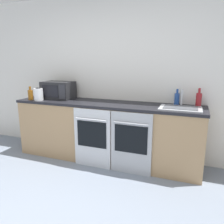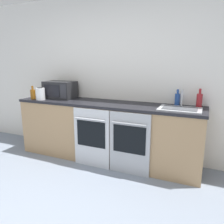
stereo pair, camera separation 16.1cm
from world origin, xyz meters
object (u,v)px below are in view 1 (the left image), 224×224
(kettle, at_px, (38,94))
(sink, at_px, (181,108))
(bottle_red, at_px, (199,99))
(bottle_amber, at_px, (30,94))
(bottle_blue, at_px, (177,98))
(oven_left, at_px, (92,138))
(microwave, at_px, (58,90))
(oven_right, at_px, (131,143))

(kettle, distance_m, sink, 2.22)
(bottle_red, height_order, bottle_amber, bottle_red)
(bottle_blue, bearing_deg, sink, -75.43)
(bottle_red, relative_size, sink, 0.47)
(oven_left, height_order, microwave, microwave)
(microwave, bearing_deg, sink, -3.58)
(oven_right, relative_size, sink, 1.62)
(oven_right, relative_size, bottle_amber, 4.01)
(oven_left, bearing_deg, sink, 12.36)
(oven_left, bearing_deg, bottle_blue, 26.10)
(sink, bearing_deg, kettle, -176.16)
(kettle, bearing_deg, bottle_amber, 176.22)
(bottle_amber, height_order, sink, sink)
(bottle_red, distance_m, bottle_amber, 2.63)
(bottle_amber, height_order, bottle_blue, bottle_blue)
(oven_right, bearing_deg, bottle_amber, 175.93)
(microwave, xyz_separation_m, sink, (2.01, -0.13, -0.13))
(oven_right, bearing_deg, sink, 23.46)
(oven_left, bearing_deg, bottle_amber, 173.90)
(oven_left, relative_size, microwave, 1.73)
(oven_right, height_order, kettle, kettle)
(bottle_amber, xyz_separation_m, kettle, (0.17, -0.01, 0.01))
(bottle_amber, bearing_deg, sink, 3.29)
(bottle_blue, relative_size, kettle, 1.11)
(bottle_red, xyz_separation_m, kettle, (-2.43, -0.40, -0.00))
(microwave, height_order, kettle, microwave)
(oven_right, height_order, bottle_red, bottle_red)
(oven_left, height_order, kettle, kettle)
(oven_left, bearing_deg, oven_right, 0.00)
(microwave, distance_m, bottle_blue, 1.95)
(oven_left, relative_size, oven_right, 1.00)
(oven_left, bearing_deg, microwave, 154.40)
(oven_right, bearing_deg, oven_left, 180.00)
(bottle_amber, xyz_separation_m, bottle_blue, (2.31, 0.42, 0.00))
(sink, bearing_deg, oven_left, -167.64)
(oven_right, distance_m, bottle_blue, 0.96)
(bottle_blue, distance_m, sink, 0.31)
(oven_right, xyz_separation_m, bottle_amber, (-1.78, 0.13, 0.57))
(bottle_amber, bearing_deg, bottle_red, 8.43)
(oven_left, bearing_deg, kettle, 173.50)
(bottle_blue, xyz_separation_m, kettle, (-2.13, -0.44, 0.01))
(bottle_blue, distance_m, kettle, 2.18)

